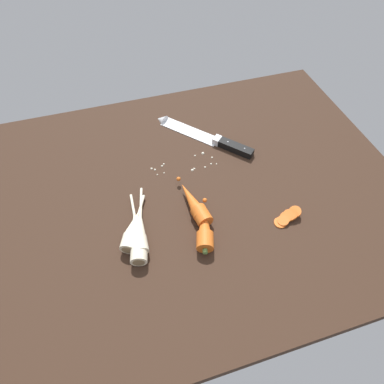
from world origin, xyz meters
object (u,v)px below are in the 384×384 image
object	(u,v)px
parsnip_mid_left	(140,235)
whole_carrot	(194,204)
whole_carrot_second	(205,228)
parsnip_mid_right	(133,230)
carrot_slice_stack	(288,217)
chefs_knife	(201,135)
parsnip_front	(137,231)

from	to	relation	value
parsnip_mid_left	whole_carrot	bearing A→B (deg)	17.45
whole_carrot_second	parsnip_mid_right	xyz separation A→B (cm)	(-17.11, 4.72, -0.12)
whole_carrot	carrot_slice_stack	xyz separation A→B (cm)	(22.17, -10.06, -1.15)
chefs_knife	parsnip_front	xyz separation A→B (cm)	(-26.28, -30.13, 1.33)
whole_carrot	parsnip_mid_left	bearing A→B (deg)	-162.55
chefs_knife	whole_carrot	xyz separation A→B (cm)	(-10.53, -26.46, 1.45)
parsnip_mid_right	carrot_slice_stack	bearing A→B (deg)	-10.24
whole_carrot	parsnip_front	bearing A→B (deg)	-166.87
parsnip_front	carrot_slice_stack	size ratio (longest dim) A/B	2.36
chefs_knife	parsnip_front	world-z (taller)	parsnip_front
whole_carrot_second	parsnip_mid_right	size ratio (longest dim) A/B	0.94
whole_carrot	parsnip_front	world-z (taller)	whole_carrot
chefs_knife	parsnip_mid_right	bearing A→B (deg)	-132.67
parsnip_front	carrot_slice_stack	world-z (taller)	parsnip_front
parsnip_front	parsnip_mid_left	distance (cm)	1.22
chefs_knife	parsnip_front	distance (cm)	40.00
whole_carrot	parsnip_front	size ratio (longest dim) A/B	0.96
whole_carrot_second	parsnip_mid_right	bearing A→B (deg)	164.59
whole_carrot	parsnip_front	distance (cm)	16.17
parsnip_front	parsnip_mid_left	world-z (taller)	same
whole_carrot	parsnip_mid_right	size ratio (longest dim) A/B	1.08
chefs_knife	parsnip_mid_right	xyz separation A→B (cm)	(-27.19, -29.50, 1.33)
carrot_slice_stack	parsnip_front	bearing A→B (deg)	170.44
parsnip_mid_left	parsnip_mid_right	size ratio (longest dim) A/B	1.37
whole_carrot	carrot_slice_stack	size ratio (longest dim) A/B	2.27
parsnip_mid_left	carrot_slice_stack	xyz separation A→B (cm)	(37.56, -5.22, -1.03)
carrot_slice_stack	chefs_knife	bearing A→B (deg)	107.68
parsnip_mid_right	carrot_slice_stack	xyz separation A→B (cm)	(38.83, -7.02, -1.03)
chefs_knife	whole_carrot	bearing A→B (deg)	-111.70
parsnip_mid_left	carrot_slice_stack	size ratio (longest dim) A/B	2.89
whole_carrot_second	parsnip_mid_left	world-z (taller)	whole_carrot_second
parsnip_mid_right	carrot_slice_stack	size ratio (longest dim) A/B	2.11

